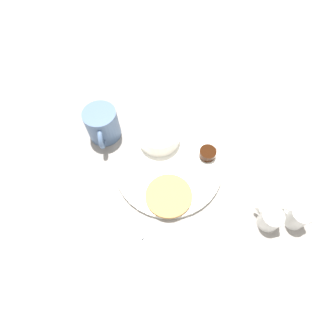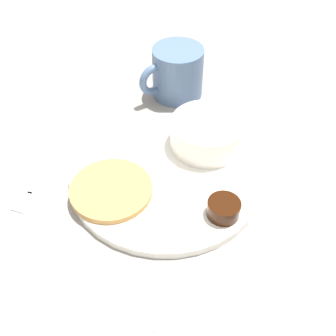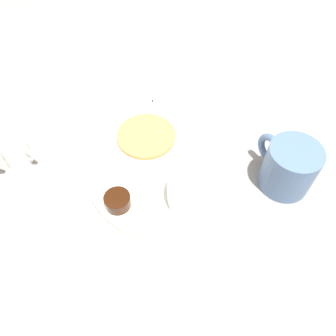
{
  "view_description": "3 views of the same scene",
  "coord_description": "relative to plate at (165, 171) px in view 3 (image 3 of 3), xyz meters",
  "views": [
    {
      "loc": [
        0.29,
        0.18,
        0.63
      ],
      "look_at": [
        0.02,
        0.01,
        0.04
      ],
      "focal_mm": 28.0,
      "sensor_mm": 36.0,
      "label": 1
    },
    {
      "loc": [
        -0.04,
        0.44,
        0.46
      ],
      "look_at": [
        -0.0,
        0.02,
        0.04
      ],
      "focal_mm": 45.0,
      "sensor_mm": 36.0,
      "label": 2
    },
    {
      "loc": [
        -0.36,
        -0.04,
        0.5
      ],
      "look_at": [
        -0.01,
        -0.01,
        0.03
      ],
      "focal_mm": 35.0,
      "sensor_mm": 36.0,
      "label": 3
    }
  ],
  "objects": [
    {
      "name": "syrup_cup",
      "position": [
        -0.08,
        0.07,
        0.02
      ],
      "size": [
        0.05,
        0.05,
        0.02
      ],
      "color": "black",
      "rests_on": "plate"
    },
    {
      "name": "creamer_pitcher_near",
      "position": [
        -0.0,
        0.28,
        0.02
      ],
      "size": [
        0.05,
        0.07,
        0.05
      ],
      "color": "white",
      "rests_on": "ground_plane"
    },
    {
      "name": "ground_plane",
      "position": [
        0.0,
        0.0,
        -0.01
      ],
      "size": [
        4.0,
        4.0,
        0.0
      ],
      "primitive_type": "plane",
      "color": "gray"
    },
    {
      "name": "fork",
      "position": [
        0.19,
        0.03,
        -0.0
      ],
      "size": [
        0.04,
        0.14,
        0.0
      ],
      "color": "silver",
      "rests_on": "ground_plane"
    },
    {
      "name": "pancake_stack",
      "position": [
        0.07,
        0.05,
        0.01
      ],
      "size": [
        0.12,
        0.12,
        0.01
      ],
      "color": "#B78447",
      "rests_on": "plate"
    },
    {
      "name": "butter_ramekin",
      "position": [
        -0.09,
        -0.07,
        0.02
      ],
      "size": [
        0.04,
        0.04,
        0.04
      ],
      "color": "white",
      "rests_on": "plate"
    },
    {
      "name": "bowl",
      "position": [
        -0.06,
        -0.07,
        0.03
      ],
      "size": [
        0.11,
        0.11,
        0.05
      ],
      "color": "white",
      "rests_on": "plate"
    },
    {
      "name": "plate",
      "position": [
        0.0,
        0.0,
        0.0
      ],
      "size": [
        0.29,
        0.29,
        0.01
      ],
      "color": "white",
      "rests_on": "ground_plane"
    },
    {
      "name": "coffee_mug",
      "position": [
        0.0,
        -0.22,
        0.04
      ],
      "size": [
        0.11,
        0.1,
        0.09
      ],
      "color": "slate",
      "rests_on": "ground_plane"
    }
  ]
}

